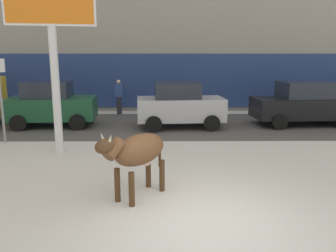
{
  "coord_description": "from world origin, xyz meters",
  "views": [
    {
      "loc": [
        -0.67,
        -5.7,
        2.93
      ],
      "look_at": [
        -0.6,
        3.18,
        1.1
      ],
      "focal_mm": 36.86,
      "sensor_mm": 36.0,
      "label": 1
    }
  ],
  "objects_px": {
    "cow_brown": "(138,151)",
    "car_silver_hatchback": "(180,105)",
    "car_darkgreen_hatchback": "(51,104)",
    "car_black_sedan": "(303,104)",
    "street_sign": "(1,94)",
    "billboard": "(50,5)",
    "pedestrian_near_billboard": "(119,97)"
  },
  "relations": [
    {
      "from": "cow_brown",
      "to": "street_sign",
      "type": "bearing_deg",
      "value": 136.67
    },
    {
      "from": "cow_brown",
      "to": "street_sign",
      "type": "height_order",
      "value": "street_sign"
    },
    {
      "from": "billboard",
      "to": "pedestrian_near_billboard",
      "type": "relative_size",
      "value": 3.21
    },
    {
      "from": "billboard",
      "to": "street_sign",
      "type": "distance_m",
      "value": 3.65
    },
    {
      "from": "street_sign",
      "to": "car_black_sedan",
      "type": "bearing_deg",
      "value": 14.84
    },
    {
      "from": "car_darkgreen_hatchback",
      "to": "car_silver_hatchback",
      "type": "bearing_deg",
      "value": -2.54
    },
    {
      "from": "billboard",
      "to": "car_darkgreen_hatchback",
      "type": "height_order",
      "value": "billboard"
    },
    {
      "from": "car_black_sedan",
      "to": "street_sign",
      "type": "relative_size",
      "value": 1.53
    },
    {
      "from": "car_black_sedan",
      "to": "street_sign",
      "type": "distance_m",
      "value": 11.74
    },
    {
      "from": "cow_brown",
      "to": "car_darkgreen_hatchback",
      "type": "xyz_separation_m",
      "value": [
        -4.15,
        7.37,
        -0.07
      ]
    },
    {
      "from": "car_black_sedan",
      "to": "cow_brown",
      "type": "bearing_deg",
      "value": -130.2
    },
    {
      "from": "car_black_sedan",
      "to": "billboard",
      "type": "bearing_deg",
      "value": -155.19
    },
    {
      "from": "cow_brown",
      "to": "car_darkgreen_hatchback",
      "type": "distance_m",
      "value": 8.46
    },
    {
      "from": "car_black_sedan",
      "to": "pedestrian_near_billboard",
      "type": "xyz_separation_m",
      "value": [
        -8.17,
        2.72,
        -0.03
      ]
    },
    {
      "from": "billboard",
      "to": "street_sign",
      "type": "relative_size",
      "value": 1.97
    },
    {
      "from": "cow_brown",
      "to": "car_silver_hatchback",
      "type": "xyz_separation_m",
      "value": [
        1.16,
        7.14,
        -0.07
      ]
    },
    {
      "from": "car_black_sedan",
      "to": "street_sign",
      "type": "xyz_separation_m",
      "value": [
        -11.32,
        -3.0,
        0.76
      ]
    },
    {
      "from": "billboard",
      "to": "car_silver_hatchback",
      "type": "relative_size",
      "value": 1.54
    },
    {
      "from": "cow_brown",
      "to": "street_sign",
      "type": "xyz_separation_m",
      "value": [
        -4.89,
        4.61,
        0.68
      ]
    },
    {
      "from": "cow_brown",
      "to": "car_silver_hatchback",
      "type": "distance_m",
      "value": 7.23
    },
    {
      "from": "street_sign",
      "to": "car_silver_hatchback",
      "type": "bearing_deg",
      "value": 22.69
    },
    {
      "from": "cow_brown",
      "to": "billboard",
      "type": "relative_size",
      "value": 0.32
    },
    {
      "from": "car_silver_hatchback",
      "to": "pedestrian_near_billboard",
      "type": "relative_size",
      "value": 2.09
    },
    {
      "from": "pedestrian_near_billboard",
      "to": "street_sign",
      "type": "height_order",
      "value": "street_sign"
    },
    {
      "from": "car_silver_hatchback",
      "to": "street_sign",
      "type": "xyz_separation_m",
      "value": [
        -6.04,
        -2.53,
        0.74
      ]
    },
    {
      "from": "pedestrian_near_billboard",
      "to": "car_black_sedan",
      "type": "bearing_deg",
      "value": -18.43
    },
    {
      "from": "street_sign",
      "to": "billboard",
      "type": "bearing_deg",
      "value": -28.65
    },
    {
      "from": "billboard",
      "to": "street_sign",
      "type": "height_order",
      "value": "billboard"
    },
    {
      "from": "cow_brown",
      "to": "pedestrian_near_billboard",
      "type": "bearing_deg",
      "value": 99.55
    },
    {
      "from": "cow_brown",
      "to": "car_black_sedan",
      "type": "height_order",
      "value": "car_black_sedan"
    },
    {
      "from": "car_darkgreen_hatchback",
      "to": "car_silver_hatchback",
      "type": "distance_m",
      "value": 5.31
    },
    {
      "from": "car_darkgreen_hatchback",
      "to": "car_black_sedan",
      "type": "relative_size",
      "value": 0.84
    }
  ]
}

